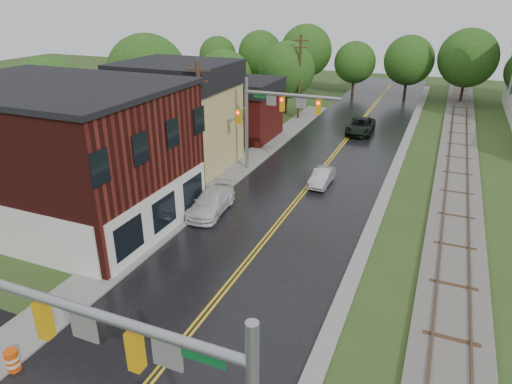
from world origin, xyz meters
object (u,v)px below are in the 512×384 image
Objects in this scene: utility_pole_b at (200,125)px; traffic_signal_far at (273,110)px; traffic_signal_near at (166,378)px; tree_left_a at (52,103)px; construction_barrel at (12,361)px; suv_dark at (361,126)px; tree_left_b at (148,77)px; utility_pole_c at (300,76)px; tree_left_c at (225,80)px; sedan_silver at (322,177)px; tree_left_e at (288,71)px; brick_building at (60,153)px; pickup_white at (211,202)px.

traffic_signal_far is at bearing 56.32° from utility_pole_b.
traffic_signal_near is 30.66m from tree_left_a.
traffic_signal_near reaches higher than construction_barrel.
utility_pole_b reaches higher than suv_dark.
utility_pole_c is at bearing 47.61° from tree_left_b.
tree_left_b reaches higher than traffic_signal_far.
tree_left_c is at bearing 114.56° from traffic_signal_near.
traffic_signal_near is 24.68m from sedan_silver.
tree_left_a reaches higher than traffic_signal_far.
traffic_signal_near is at bearing -83.38° from sedan_silver.
tree_left_e reaches higher than construction_barrel.
brick_building is at bearing -129.07° from utility_pole_b.
utility_pole_b is 23.99m from tree_left_e.
tree_left_e is 9.15× the size of construction_barrel.
suv_dark is at bearing 25.39° from tree_left_b.
sedan_silver is (0.00, -14.60, -0.15)m from suv_dark.
utility_pole_b is (-3.33, -5.00, -0.25)m from traffic_signal_far.
brick_building reaches higher than tree_left_e.
traffic_signal_near is 0.85× the size of tree_left_a.
utility_pole_c is at bearing 30.20° from tree_left_c.
tree_left_b is (-21.32, 29.90, 0.75)m from traffic_signal_near.
sedan_silver is (-2.67, 24.14, -4.38)m from traffic_signal_near.
pickup_white is (-1.05, -8.09, -4.28)m from traffic_signal_far.
tree_left_a reaches higher than sedan_silver.
utility_pole_b is at bearing -90.00° from utility_pole_c.
tree_left_b is 1.81× the size of suv_dark.
tree_left_b is (-5.36, 16.90, 1.57)m from brick_building.
brick_building is 1.95× the size of traffic_signal_near.
tree_left_e is (9.00, 14.00, -0.90)m from tree_left_b.
utility_pole_b and utility_pole_c have the same top height.
traffic_signal_near is 0.82× the size of utility_pole_c.
tree_left_b is (-14.38, 4.90, 0.74)m from traffic_signal_far.
construction_barrel is (-0.48, -14.77, -0.25)m from pickup_white.
brick_building is at bearing -101.09° from utility_pole_c.
utility_pole_b reaches higher than tree_left_c.
utility_pole_b is 1.18× the size of tree_left_c.
tree_left_c reaches higher than construction_barrel.
tree_left_e is (5.00, 6.00, 0.30)m from tree_left_c.
utility_pole_c reaches higher than suv_dark.
construction_barrel is (12.85, -27.77, -5.27)m from tree_left_b.
brick_building reaches higher than sedan_silver.
traffic_signal_near is 0.96× the size of tree_left_c.
pickup_white is at bearing -126.00° from sedan_silver.
traffic_signal_near is 0.82× the size of utility_pole_b.
traffic_signal_far is 2.05× the size of sedan_silver.
tree_left_b is at bearing 125.49° from traffic_signal_near.
brick_building is at bearing -96.71° from tree_left_e.
utility_pole_c is (5.68, 29.00, 0.57)m from brick_building.
tree_left_e is at bearing 105.89° from traffic_signal_far.
brick_building is 2.99× the size of pickup_white.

